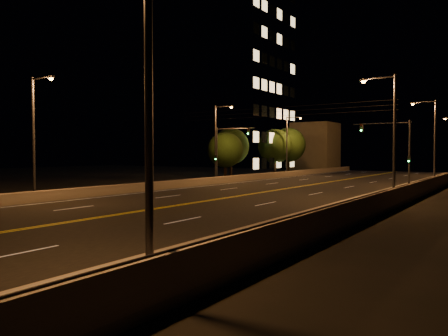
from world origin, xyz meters
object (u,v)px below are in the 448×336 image
Objects in this scene: streetlight_2 at (432,137)px; traffic_signal_right at (398,147)px; streetlight_1 at (390,129)px; streetlight_6 at (289,142)px; streetlight_0 at (140,83)px; tree_3 at (288,145)px; streetlight_4 at (36,130)px; tree_2 at (275,146)px; tree_0 at (225,150)px; tree_1 at (231,146)px; building_tower at (212,82)px; traffic_signal_left at (224,149)px; streetlight_5 at (217,138)px.

traffic_signal_right is at bearing -99.91° from streetlight_2.
streetlight_6 is at bearing 127.20° from streetlight_1.
streetlight_0 is 1.18× the size of tree_3.
tree_2 is at bearing 94.01° from streetlight_4.
streetlight_0 is 1.23× the size of tree_2.
tree_1 is (-3.26, 6.33, 0.58)m from tree_0.
streetlight_2 is 27.25m from tree_2.
streetlight_6 is at bearing 90.00° from streetlight_4.
tree_1 is at bearing 154.98° from traffic_signal_right.
streetlight_0 is 64.41m from building_tower.
building_tower is at bearing 128.72° from traffic_signal_left.
traffic_signal_right is 0.84× the size of tree_3.
tree_0 is at bearing 165.81° from traffic_signal_right.
streetlight_2 reaches higher than tree_0.
traffic_signal_right is (19.95, -19.10, -1.18)m from streetlight_6.
streetlight_6 is at bearing 153.69° from streetlight_2.
tree_3 is at bearing 89.74° from tree_0.
traffic_signal_left is (-20.35, -8.49, -1.18)m from streetlight_2.
streetlight_1 is 17.65m from streetlight_2.
building_tower is 15.65m from tree_2.
traffic_signal_right is at bearing 99.21° from streetlight_1.
streetlight_5 is 1.40× the size of traffic_signal_right.
streetlight_2 is 1.40× the size of traffic_signal_left.
tree_3 is at bearing 74.56° from tree_1.
streetlight_5 is 1.18× the size of tree_3.
tree_2 is (-24.46, 54.04, -0.61)m from streetlight_0.
streetlight_6 is 9.17m from tree_1.
traffic_signal_right is 0.90× the size of tree_1.
tree_2 is at bearing 114.35° from streetlight_0.
streetlight_2 is 38.59m from building_tower.
building_tower is at bearing -157.04° from tree_3.
tree_2 reaches higher than traffic_signal_right.
streetlight_6 reaches higher than tree_0.
streetlight_2 is at bearing 20.90° from streetlight_5.
tree_3 is at bearing 125.67° from streetlight_1.
streetlight_2 is at bearing 6.70° from tree_0.
tree_0 is 18.44m from tree_3.
streetlight_6 is 1.18× the size of tree_3.
streetlight_0 is 1.40× the size of traffic_signal_left.
tree_0 is at bearing -88.05° from tree_2.
traffic_signal_left is (1.08, -19.10, -1.18)m from streetlight_6.
streetlight_0 is at bearing -27.09° from streetlight_4.
tree_1 reaches higher than tree_0.
streetlight_5 is 18.79m from streetlight_6.
streetlight_0 is 1.45× the size of tree_0.
streetlight_2 is 0.28× the size of building_tower.
streetlight_1 is at bearing -54.33° from tree_3.
traffic_signal_left is (-20.35, 9.15, -1.18)m from streetlight_1.
streetlight_1 reaches higher than tree_3.
streetlight_5 is at bearing -90.00° from streetlight_6.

